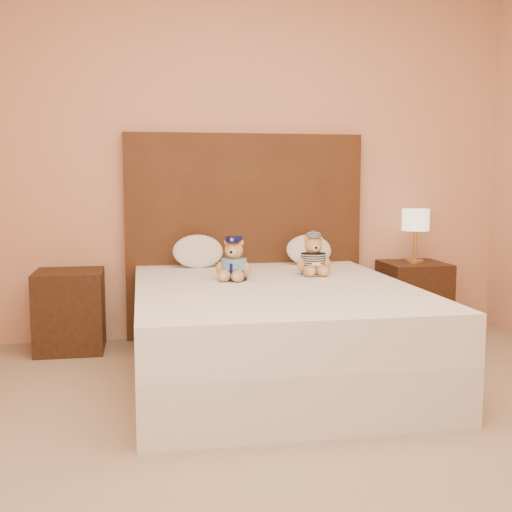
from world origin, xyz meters
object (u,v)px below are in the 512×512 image
at_px(lamp, 416,223).
at_px(pillow_right, 309,248).
at_px(nightstand_left, 70,311).
at_px(pillow_left, 198,250).
at_px(bed, 273,330).
at_px(teddy_prisoner, 313,255).
at_px(nightstand_right, 413,299).
at_px(teddy_police, 234,259).

xyz_separation_m(lamp, pillow_right, (-0.81, 0.03, -0.18)).
relative_size(nightstand_left, pillow_left, 1.55).
relative_size(bed, teddy_prisoner, 7.55).
xyz_separation_m(bed, nightstand_right, (1.25, 0.80, -0.00)).
height_order(nightstand_right, teddy_police, teddy_police).
distance_m(lamp, teddy_police, 1.58).
bearing_deg(nightstand_left, bed, -32.62).
distance_m(lamp, pillow_left, 1.63).
bearing_deg(teddy_police, pillow_left, 127.46).
distance_m(bed, teddy_prisoner, 0.62).
distance_m(teddy_police, pillow_left, 0.65).
bearing_deg(pillow_left, bed, -66.12).
relative_size(pillow_left, pillow_right, 1.06).
bearing_deg(bed, nightstand_left, 147.38).
height_order(bed, lamp, lamp).
bearing_deg(teddy_police, teddy_prisoner, 35.01).
bearing_deg(pillow_right, bed, -118.03).
bearing_deg(lamp, nightstand_left, 180.00).
relative_size(nightstand_right, lamp, 1.38).
bearing_deg(pillow_right, nightstand_left, -178.98).
bearing_deg(nightstand_right, teddy_police, -157.69).
height_order(teddy_prisoner, pillow_left, teddy_prisoner).
bearing_deg(pillow_left, nightstand_right, -1.06).
height_order(bed, nightstand_right, same).
relative_size(bed, nightstand_right, 3.64).
distance_m(bed, teddy_police, 0.50).
xyz_separation_m(nightstand_left, pillow_left, (0.88, 0.03, 0.40)).
bearing_deg(nightstand_right, teddy_prisoner, -152.43).
xyz_separation_m(bed, teddy_prisoner, (0.34, 0.32, 0.41)).
distance_m(nightstand_left, lamp, 2.56).
xyz_separation_m(teddy_police, pillow_right, (0.64, 0.63, -0.02)).
distance_m(nightstand_right, lamp, 0.57).
relative_size(teddy_prisoner, pillow_left, 0.75).
distance_m(nightstand_right, pillow_right, 0.90).
bearing_deg(pillow_right, nightstand_right, -2.13).
relative_size(lamp, pillow_left, 1.13).
xyz_separation_m(nightstand_right, pillow_right, (-0.81, 0.03, 0.39)).
bearing_deg(pillow_right, pillow_left, 180.00).
height_order(nightstand_right, pillow_left, pillow_left).
bearing_deg(pillow_left, lamp, -1.06).
bearing_deg(lamp, bed, -147.38).
relative_size(teddy_police, pillow_right, 0.80).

